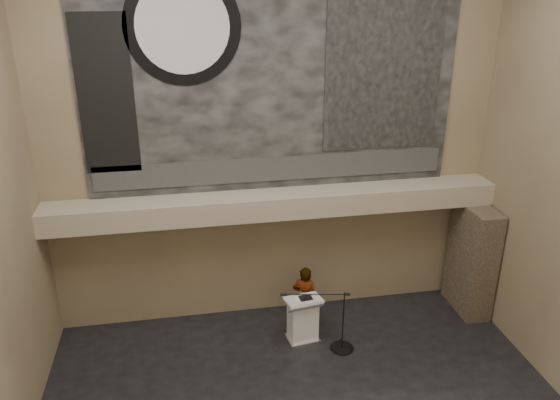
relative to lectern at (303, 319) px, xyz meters
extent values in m
cube|color=#77644C|center=(-0.40, 1.43, 3.70)|extent=(10.00, 0.02, 8.50)
cube|color=#9F917B|center=(-0.40, 1.03, 2.40)|extent=(10.00, 0.80, 0.50)
cylinder|color=#B2893D|center=(-2.00, 0.98, 2.12)|extent=(0.04, 0.04, 0.06)
cylinder|color=#B2893D|center=(1.50, 0.98, 2.12)|extent=(0.04, 0.04, 0.06)
cube|color=black|center=(-0.40, 1.40, 5.15)|extent=(8.00, 0.05, 5.00)
cube|color=#2E2E2E|center=(-0.40, 1.36, 3.10)|extent=(7.76, 0.02, 0.55)
cylinder|color=black|center=(-2.20, 1.36, 6.15)|extent=(2.30, 0.02, 2.30)
cylinder|color=silver|center=(-2.20, 1.34, 6.15)|extent=(1.84, 0.02, 1.84)
cube|color=black|center=(2.00, 1.36, 5.25)|extent=(2.60, 0.02, 3.60)
cube|color=black|center=(-3.80, 1.36, 4.85)|extent=(1.10, 0.02, 3.20)
cube|color=#3D3226|center=(4.25, 0.58, 0.80)|extent=(0.60, 1.40, 2.70)
cube|color=silver|center=(0.00, 0.00, -0.51)|extent=(0.76, 0.62, 0.08)
cube|color=white|center=(0.00, 0.00, 0.01)|extent=(0.66, 0.50, 0.96)
cube|color=white|center=(0.00, -0.02, 0.52)|extent=(0.85, 0.66, 0.14)
cube|color=black|center=(0.05, -0.03, 0.56)|extent=(0.30, 0.25, 0.04)
cube|color=white|center=(-0.08, -0.04, 0.55)|extent=(0.22, 0.28, 0.00)
imported|color=silver|center=(0.15, 0.48, 0.24)|extent=(0.68, 0.58, 1.59)
cylinder|color=black|center=(0.79, -0.44, -0.54)|extent=(0.52, 0.52, 0.02)
cylinder|color=black|center=(0.79, -0.44, 0.16)|extent=(0.03, 0.03, 1.43)
cylinder|color=black|center=(0.16, -0.33, 0.83)|extent=(1.42, 0.27, 0.02)
camera|label=1|loc=(-2.31, -9.92, 7.09)|focal=35.00mm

